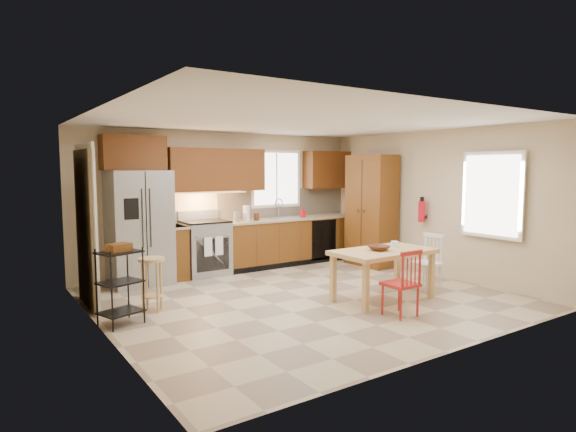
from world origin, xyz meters
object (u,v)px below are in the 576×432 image
(pantry, at_px, (371,211))
(bar_stool, at_px, (152,284))
(range_stove, at_px, (205,249))
(fire_extinguisher, at_px, (422,212))
(soap_bottle, at_px, (303,212))
(chair_white, at_px, (426,262))
(dining_table, at_px, (383,275))
(table_bowl, at_px, (379,251))
(chair_red, at_px, (400,283))
(refrigerator, at_px, (139,228))
(table_jar, at_px, (395,245))
(utility_cart, at_px, (120,286))

(pantry, distance_m, bar_stool, 4.54)
(range_stove, height_order, fire_extinguisher, fire_extinguisher)
(soap_bottle, bearing_deg, chair_white, -83.15)
(fire_extinguisher, distance_m, dining_table, 2.10)
(soap_bottle, relative_size, table_bowl, 0.66)
(dining_table, relative_size, chair_white, 1.70)
(chair_red, relative_size, table_bowl, 2.90)
(table_bowl, bearing_deg, dining_table, 0.00)
(refrigerator, bearing_deg, fire_extinguisher, -24.52)
(refrigerator, xyz_separation_m, table_jar, (2.87, -2.73, -0.17))
(pantry, bearing_deg, refrigerator, 167.38)
(chair_white, height_order, table_jar, chair_white)
(bar_stool, xyz_separation_m, utility_cart, (-0.49, -0.33, 0.11))
(fire_extinguisher, height_order, utility_cart, fire_extinguisher)
(dining_table, relative_size, utility_cart, 1.56)
(table_bowl, height_order, bar_stool, table_bowl)
(fire_extinguisher, xyz_separation_m, dining_table, (-1.77, -0.85, -0.75))
(refrigerator, xyz_separation_m, chair_red, (2.21, -3.47, -0.49))
(soap_bottle, relative_size, dining_table, 0.13)
(range_stove, relative_size, chair_red, 1.09)
(refrigerator, relative_size, dining_table, 1.27)
(fire_extinguisher, xyz_separation_m, chair_white, (-0.82, -0.80, -0.68))
(refrigerator, xyz_separation_m, table_bowl, (2.47, -2.82, -0.20))
(dining_table, xyz_separation_m, chair_white, (0.95, 0.05, 0.07))
(pantry, relative_size, fire_extinguisher, 5.83)
(chair_white, distance_m, table_bowl, 1.08)
(pantry, relative_size, dining_table, 1.46)
(range_stove, relative_size, fire_extinguisher, 2.56)
(soap_bottle, relative_size, chair_red, 0.23)
(refrigerator, xyz_separation_m, chair_white, (3.51, -2.77, -0.49))
(utility_cart, bearing_deg, pantry, -7.35)
(table_bowl, relative_size, bar_stool, 0.41)
(chair_red, xyz_separation_m, table_jar, (0.66, 0.74, 0.31))
(range_stove, relative_size, utility_cart, 1.00)
(range_stove, height_order, chair_red, range_stove)
(soap_bottle, distance_m, utility_cart, 4.42)
(utility_cart, bearing_deg, bar_stool, 16.06)
(soap_bottle, xyz_separation_m, table_bowl, (-0.71, -2.80, -0.29))
(range_stove, height_order, dining_table, range_stove)
(range_stove, height_order, table_jar, range_stove)
(fire_extinguisher, xyz_separation_m, table_bowl, (-1.86, -0.85, -0.39))
(range_stove, height_order, utility_cart, utility_cart)
(table_bowl, xyz_separation_m, bar_stool, (-2.78, 1.29, -0.36))
(dining_table, height_order, bar_stool, bar_stool)
(chair_red, bearing_deg, fire_extinguisher, 34.77)
(pantry, bearing_deg, range_stove, 161.71)
(chair_white, relative_size, table_bowl, 2.90)
(refrigerator, xyz_separation_m, utility_cart, (-0.80, -1.86, -0.45))
(range_stove, xyz_separation_m, bar_stool, (-1.46, -1.59, -0.11))
(chair_red, xyz_separation_m, bar_stool, (-2.52, 1.94, -0.07))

